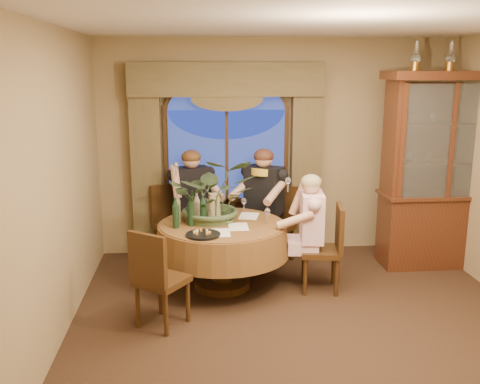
{
  "coord_description": "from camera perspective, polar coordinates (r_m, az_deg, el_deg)",
  "views": [
    {
      "loc": [
        -1.03,
        -4.41,
        2.43
      ],
      "look_at": [
        -0.53,
        1.25,
        1.1
      ],
      "focal_mm": 40.0,
      "sensor_mm": 36.0,
      "label": 1
    }
  ],
  "objects": [
    {
      "name": "floor",
      "position": [
        5.13,
        7.4,
        -15.17
      ],
      "size": [
        5.0,
        5.0,
        0.0
      ],
      "primitive_type": "plane",
      "color": "black",
      "rests_on": "ground"
    },
    {
      "name": "oil_lamp_center",
      "position": [
        6.85,
        21.55,
        13.36
      ],
      "size": [
        0.11,
        0.11,
        0.34
      ],
      "primitive_type": null,
      "color": "#A5722D",
      "rests_on": "china_cabinet"
    },
    {
      "name": "dining_table",
      "position": [
        6.02,
        -1.91,
        -6.77
      ],
      "size": [
        1.79,
        1.79,
        0.75
      ],
      "primitive_type": "cylinder",
      "rotation": [
        0.0,
        0.0,
        -0.22
      ],
      "color": "brown",
      "rests_on": "floor"
    },
    {
      "name": "stoneware_vase",
      "position": [
        6.01,
        -2.79,
        -1.57
      ],
      "size": [
        0.16,
        0.16,
        0.3
      ],
      "primitive_type": null,
      "color": "#9C8865",
      "rests_on": "dining_table"
    },
    {
      "name": "ceiling",
      "position": [
        4.54,
        8.49,
        17.73
      ],
      "size": [
        5.0,
        5.0,
        0.0
      ],
      "primitive_type": "plane",
      "rotation": [
        3.14,
        0.0,
        0.0
      ],
      "color": "white",
      "rests_on": "wall_back"
    },
    {
      "name": "tasting_paper_1",
      "position": [
        6.18,
        0.95,
        -2.57
      ],
      "size": [
        0.28,
        0.34,
        0.0
      ],
      "primitive_type": "cube",
      "rotation": [
        0.0,
        0.0,
        -0.24
      ],
      "color": "white",
      "rests_on": "dining_table"
    },
    {
      "name": "person_scarf",
      "position": [
        6.78,
        2.57,
        -1.38
      ],
      "size": [
        0.7,
        0.69,
        1.45
      ],
      "primitive_type": null,
      "rotation": [
        0.0,
        0.0,
        -3.74
      ],
      "color": "black",
      "rests_on": "floor"
    },
    {
      "name": "person_back",
      "position": [
        6.86,
        -5.18,
        -1.35
      ],
      "size": [
        0.64,
        0.61,
        1.43
      ],
      "primitive_type": null,
      "rotation": [
        0.0,
        0.0,
        -2.82
      ],
      "color": "black",
      "rests_on": "floor"
    },
    {
      "name": "chair_front_left",
      "position": [
        5.19,
        -8.31,
        -9.04
      ],
      "size": [
        0.59,
        0.59,
        0.96
      ],
      "primitive_type": "cube",
      "rotation": [
        0.0,
        0.0,
        -0.62
      ],
      "color": "black",
      "rests_on": "floor"
    },
    {
      "name": "centerpiece_plant",
      "position": [
        5.92,
        -2.86,
        2.8
      ],
      "size": [
        0.96,
        1.06,
        0.83
      ],
      "primitive_type": "imported",
      "color": "#3D5433",
      "rests_on": "dining_table"
    },
    {
      "name": "window",
      "position": [
        6.94,
        -1.43,
        3.8
      ],
      "size": [
        1.62,
        0.1,
        1.32
      ],
      "primitive_type": null,
      "color": "navy",
      "rests_on": "wall_back"
    },
    {
      "name": "olive_bowl",
      "position": [
        5.89,
        -1.45,
        -3.16
      ],
      "size": [
        0.14,
        0.14,
        0.04
      ],
      "primitive_type": "imported",
      "color": "#4E5D30",
      "rests_on": "dining_table"
    },
    {
      "name": "cheese_platter",
      "position": [
        5.48,
        -3.95,
        -4.57
      ],
      "size": [
        0.36,
        0.36,
        0.02
      ],
      "primitive_type": "cylinder",
      "color": "black",
      "rests_on": "dining_table"
    },
    {
      "name": "wall_back",
      "position": [
        7.06,
        3.42,
        4.76
      ],
      "size": [
        4.5,
        0.0,
        4.5
      ],
      "primitive_type": "plane",
      "rotation": [
        1.57,
        0.0,
        0.0
      ],
      "color": "#89744E",
      "rests_on": "ground"
    },
    {
      "name": "oil_lamp_left",
      "position": [
        6.68,
        18.26,
        13.64
      ],
      "size": [
        0.11,
        0.11,
        0.34
      ],
      "primitive_type": null,
      "color": "#A5722D",
      "rests_on": "china_cabinet"
    },
    {
      "name": "wine_bottle_1",
      "position": [
        6.04,
        -5.09,
        -1.4
      ],
      "size": [
        0.07,
        0.07,
        0.33
      ],
      "primitive_type": "cylinder",
      "color": "black",
      "rests_on": "dining_table"
    },
    {
      "name": "wine_glass_person_back",
      "position": [
        6.33,
        -3.63,
        -1.39
      ],
      "size": [
        0.07,
        0.07,
        0.18
      ],
      "primitive_type": null,
      "color": "silver",
      "rests_on": "dining_table"
    },
    {
      "name": "drapery_right",
      "position": [
        7.05,
        7.0,
        2.87
      ],
      "size": [
        0.38,
        0.14,
        2.32
      ],
      "primitive_type": "cube",
      "color": "#4D4328",
      "rests_on": "floor"
    },
    {
      "name": "tasting_paper_2",
      "position": [
        5.56,
        -2.17,
        -4.37
      ],
      "size": [
        0.21,
        0.3,
        0.0
      ],
      "primitive_type": "cube",
      "rotation": [
        0.0,
        0.0,
        -0.0
      ],
      "color": "white",
      "rests_on": "dining_table"
    },
    {
      "name": "drapery_left",
      "position": [
        6.93,
        -9.94,
        2.58
      ],
      "size": [
        0.38,
        0.14,
        2.32
      ],
      "primitive_type": "cube",
      "color": "#4D4328",
      "rests_on": "floor"
    },
    {
      "name": "wine_glass_person_scarf",
      "position": [
        6.3,
        0.41,
        -1.44
      ],
      "size": [
        0.07,
        0.07,
        0.18
      ],
      "primitive_type": null,
      "color": "silver",
      "rests_on": "dining_table"
    },
    {
      "name": "tasting_paper_0",
      "position": [
        5.76,
        -0.18,
        -3.73
      ],
      "size": [
        0.21,
        0.3,
        0.0
      ],
      "primitive_type": "cube",
      "rotation": [
        0.0,
        0.0,
        -0.01
      ],
      "color": "white",
      "rests_on": "dining_table"
    },
    {
      "name": "wine_bottle_3",
      "position": [
        5.81,
        -3.95,
        -1.95
      ],
      "size": [
        0.07,
        0.07,
        0.33
      ],
      "primitive_type": "cylinder",
      "color": "black",
      "rests_on": "dining_table"
    },
    {
      "name": "swag_valance",
      "position": [
        6.77,
        -1.43,
        11.9
      ],
      "size": [
        2.45,
        0.16,
        0.42
      ],
      "primitive_type": null,
      "color": "#4D4328",
      "rests_on": "wall_back"
    },
    {
      "name": "wine_bottle_2",
      "position": [
        5.73,
        -6.87,
        -2.23
      ],
      "size": [
        0.07,
        0.07,
        0.33
      ],
      "primitive_type": "cylinder",
      "color": "black",
      "rests_on": "dining_table"
    },
    {
      "name": "chair_back_right",
      "position": [
        6.79,
        3.65,
        -3.54
      ],
      "size": [
        0.59,
        0.59,
        0.96
      ],
      "primitive_type": "cube",
      "rotation": [
        0.0,
        0.0,
        -3.88
      ],
      "color": "black",
      "rests_on": "floor"
    },
    {
      "name": "wine_glass_person_pink",
      "position": [
        5.87,
        2.93,
        -2.54
      ],
      "size": [
        0.07,
        0.07,
        0.18
      ],
      "primitive_type": null,
      "color": "silver",
      "rests_on": "dining_table"
    },
    {
      "name": "wine_bottle_0",
      "position": [
        5.93,
        -4.63,
        -1.67
      ],
      "size": [
        0.07,
        0.07,
        0.33
      ],
      "primitive_type": "cylinder",
      "color": "tan",
      "rests_on": "dining_table"
    },
    {
      "name": "person_pink",
      "position": [
        5.96,
        7.63,
        -4.28
      ],
      "size": [
        0.48,
        0.52,
        1.31
      ],
      "primitive_type": null,
      "rotation": [
        0.0,
        0.0,
        1.45
      ],
      "color": "beige",
      "rests_on": "floor"
    },
    {
      "name": "wine_bottle_4",
      "position": [
        5.79,
        -5.25,
        -2.03
      ],
      "size": [
        0.07,
        0.07,
        0.33
      ],
      "primitive_type": "cylinder",
      "color": "black",
      "rests_on": "dining_table"
    },
    {
      "name": "wine_bottle_5",
      "position": [
        5.93,
        -6.68,
        -1.71
      ],
      "size": [
        0.07,
        0.07,
        0.33
      ],
      "primitive_type": "cylinder",
      "color": "tan",
      "rests_on": "dining_table"
    },
    {
      "name": "chair_right",
      "position": [
        5.98,
        8.58,
        -6.0
      ],
      "size": [
        0.48,
        0.48,
        0.96
      ],
      "primitive_type": "cube",
      "rotation": [
        0.0,
        0.0,
        1.41
      ],
      "color": "black",
      "rests_on": "floor"
    },
    {
      "name": "arched_transom",
      "position": [
        6.86,
        -1.46,
        10.25
      ],
      "size": [
        1.6,
        0.06,
        0.44
      ],
      "primitive_type": null,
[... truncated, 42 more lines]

